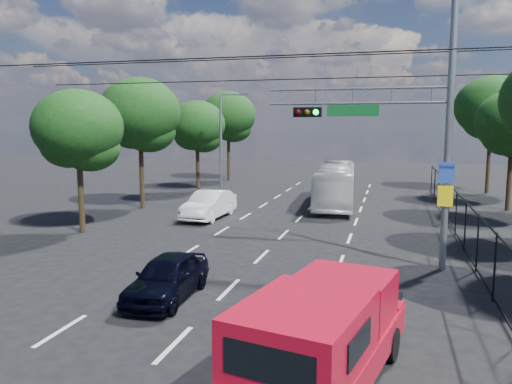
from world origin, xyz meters
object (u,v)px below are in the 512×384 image
(navy_hatchback, at_px, (167,277))
(white_bus, at_px, (335,185))
(signal_mast, at_px, (412,118))
(red_pickup, at_px, (324,333))
(white_van, at_px, (209,205))

(navy_hatchback, relative_size, white_bus, 0.40)
(signal_mast, distance_m, red_pickup, 10.03)
(red_pickup, height_order, navy_hatchback, red_pickup)
(red_pickup, relative_size, white_van, 1.28)
(white_bus, height_order, white_van, white_bus)
(red_pickup, distance_m, white_bus, 22.08)
(red_pickup, distance_m, navy_hatchback, 6.29)
(signal_mast, distance_m, navy_hatchback, 9.68)
(red_pickup, xyz_separation_m, navy_hatchback, (-5.01, 3.77, -0.44))
(signal_mast, bearing_deg, white_bus, 106.79)
(navy_hatchback, distance_m, white_van, 12.57)
(signal_mast, relative_size, white_van, 2.12)
(signal_mast, xyz_separation_m, white_bus, (-3.92, 13.01, -3.92))
(red_pickup, relative_size, white_bus, 0.60)
(signal_mast, bearing_deg, red_pickup, -100.96)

